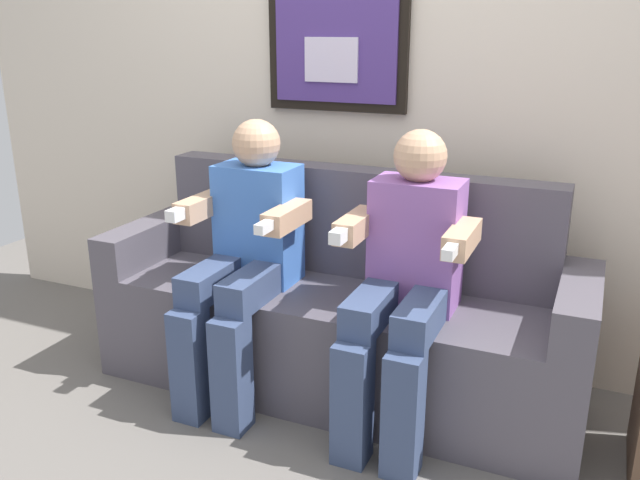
# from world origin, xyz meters

# --- Properties ---
(ground_plane) EXTENTS (5.66, 5.66, 0.00)m
(ground_plane) POSITION_xyz_m (0.00, 0.00, 0.00)
(ground_plane) COLOR #66605B
(back_wall_assembly) EXTENTS (4.36, 0.10, 2.60)m
(back_wall_assembly) POSITION_xyz_m (-0.00, 0.76, 1.30)
(back_wall_assembly) COLOR beige
(back_wall_assembly) RESTS_ON ground_plane
(couch) EXTENTS (1.96, 0.58, 0.90)m
(couch) POSITION_xyz_m (0.00, 0.33, 0.31)
(couch) COLOR #514C56
(couch) RESTS_ON ground_plane
(person_on_left) EXTENTS (0.46, 0.56, 1.11)m
(person_on_left) POSITION_xyz_m (-0.33, 0.16, 0.61)
(person_on_left) COLOR #3F72CC
(person_on_left) RESTS_ON ground_plane
(person_on_right) EXTENTS (0.46, 0.56, 1.11)m
(person_on_right) POSITION_xyz_m (0.33, 0.16, 0.61)
(person_on_right) COLOR #8C59A5
(person_on_right) RESTS_ON ground_plane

